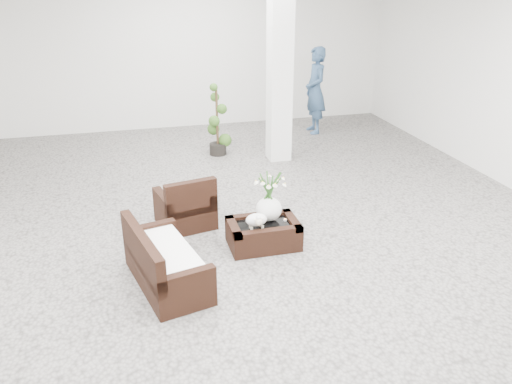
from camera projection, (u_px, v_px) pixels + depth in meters
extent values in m
plane|color=gray|center=(254.00, 230.00, 7.15)|extent=(11.00, 11.00, 0.00)
cube|color=white|center=(280.00, 66.00, 9.22)|extent=(0.40, 0.40, 3.50)
cube|color=black|center=(263.00, 235.00, 6.69)|extent=(0.90, 0.60, 0.31)
ellipsoid|color=white|center=(256.00, 221.00, 6.47)|extent=(0.28, 0.23, 0.21)
cylinder|color=white|center=(285.00, 220.00, 6.71)|extent=(0.04, 0.04, 0.03)
cube|color=black|center=(185.00, 200.00, 7.15)|extent=(0.85, 0.82, 0.77)
cube|color=black|center=(167.00, 256.00, 5.79)|extent=(0.94, 1.45, 0.71)
imported|color=#314D6E|center=(315.00, 91.00, 11.17)|extent=(0.46, 0.69, 1.87)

